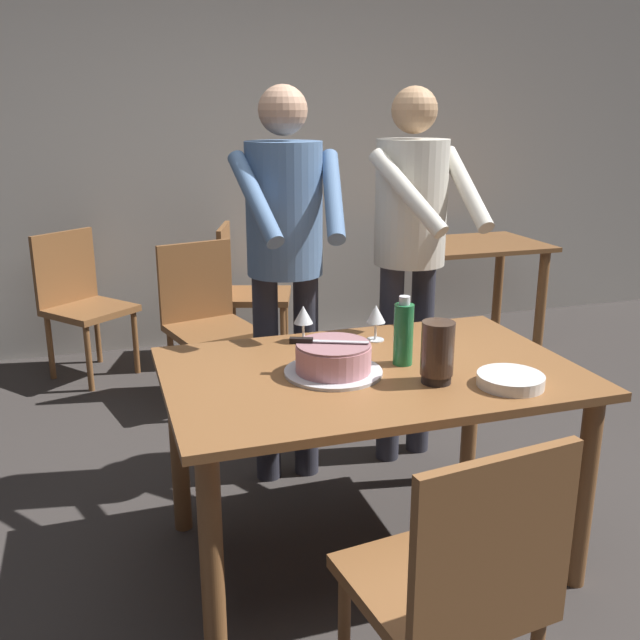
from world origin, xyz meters
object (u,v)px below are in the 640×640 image
object	(u,v)px
hurricane_lamp	(437,352)
person_standing_beside	(411,237)
chair_near_side	(457,582)
background_chair_2	(245,287)
background_table	(468,266)
plate_stack	(510,380)
cake_knife	(312,341)
cake_on_platter	(333,359)
wine_glass_far	(303,316)
wine_glass_near	(376,315)
water_bottle	(403,333)
person_cutting_cake	(285,245)
main_dining_table	(370,398)
background_chair_0	(206,317)
background_chair_1	(81,299)

from	to	relation	value
hurricane_lamp	person_standing_beside	size ratio (longest dim) A/B	0.12
chair_near_side	background_chair_2	distance (m)	3.17
background_table	plate_stack	bearing A→B (deg)	-116.41
cake_knife	chair_near_side	xyz separation A→B (m)	(0.11, -0.86, -0.37)
cake_on_platter	background_table	bearing A→B (deg)	51.05
background_table	person_standing_beside	bearing A→B (deg)	-128.12
wine_glass_far	background_chair_2	distance (m)	2.00
background_table	chair_near_side	bearing A→B (deg)	-119.46
cake_on_platter	cake_knife	bearing A→B (deg)	157.02
wine_glass_near	water_bottle	size ratio (longest dim) A/B	0.58
wine_glass_far	person_cutting_cake	size ratio (longest dim) A/B	0.08
main_dining_table	person_cutting_cake	xyz separation A→B (m)	(-0.12, 0.68, 0.44)
person_cutting_cake	background_chair_0	world-z (taller)	person_cutting_cake
person_standing_beside	plate_stack	bearing A→B (deg)	-95.24
wine_glass_far	background_chair_0	size ratio (longest dim) A/B	0.16
chair_near_side	background_chair_1	world-z (taller)	same
water_bottle	person_cutting_cake	bearing A→B (deg)	110.52
person_cutting_cake	background_table	xyz separation A→B (m)	(1.69, 1.43, -0.50)
cake_on_platter	person_standing_beside	size ratio (longest dim) A/B	0.20
background_chair_2	chair_near_side	bearing A→B (deg)	-92.37
person_cutting_cake	background_chair_2	distance (m)	1.76
background_chair_0	plate_stack	bearing A→B (deg)	-70.63
hurricane_lamp	chair_near_side	xyz separation A→B (m)	(-0.26, -0.65, -0.37)
cake_on_platter	wine_glass_near	distance (m)	0.41
cake_knife	background_chair_1	world-z (taller)	background_chair_1
wine_glass_far	background_chair_1	size ratio (longest dim) A/B	0.16
background_chair_1	wine_glass_near	bearing A→B (deg)	-61.00
cake_on_platter	background_chair_1	distance (m)	2.52
hurricane_lamp	background_chair_2	xyz separation A→B (m)	(-0.12, 2.51, -0.37)
wine_glass_far	plate_stack	bearing A→B (deg)	-51.87
background_table	wine_glass_far	bearing A→B (deg)	-134.40
person_standing_beside	background_chair_1	distance (m)	2.27
main_dining_table	background_chair_2	distance (m)	2.33
cake_knife	chair_near_side	bearing A→B (deg)	-82.71
chair_near_side	background_chair_1	size ratio (longest dim) A/B	1.00
water_bottle	background_chair_1	bearing A→B (deg)	115.80
person_standing_beside	background_chair_2	size ratio (longest dim) A/B	1.91
water_bottle	person_standing_beside	bearing A→B (deg)	63.80
water_bottle	background_table	bearing A→B (deg)	55.49
wine_glass_near	chair_near_side	size ratio (longest dim) A/B	0.16
cake_knife	plate_stack	bearing A→B (deg)	-28.12
background_chair_0	background_chair_1	xyz separation A→B (m)	(-0.68, 0.64, 0.00)
hurricane_lamp	plate_stack	bearing A→B (deg)	-25.14
person_standing_beside	background_chair_2	xyz separation A→B (m)	(-0.44, 1.62, -0.58)
person_standing_beside	wine_glass_near	bearing A→B (deg)	-128.73
water_bottle	background_chair_2	distance (m)	2.35
water_bottle	background_chair_1	world-z (taller)	water_bottle
hurricane_lamp	background_chair_1	world-z (taller)	hurricane_lamp
person_standing_beside	cake_knife	bearing A→B (deg)	-134.59
person_standing_beside	background_chair_0	distance (m)	1.40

